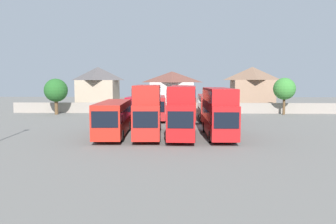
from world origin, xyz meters
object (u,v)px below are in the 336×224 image
object	(u,v)px
tree_behind_wall	(284,89)
bus_3	(182,108)
bus_2	(148,107)
tree_left_of_lot	(56,90)
house_terrace_right	(252,88)
bus_5	(140,106)
bus_8	(208,106)
bus_1	(114,116)
house_terrace_left	(98,88)
bus_6	(156,106)
house_terrace_centre	(172,90)
bus_7	(182,100)
bus_4	(219,110)

from	to	relation	value
tree_behind_wall	bus_3	bearing A→B (deg)	-126.32
bus_2	tree_left_of_lot	bearing A→B (deg)	-144.56
house_terrace_right	bus_5	bearing A→B (deg)	-137.28
bus_3	bus_8	size ratio (longest dim) A/B	1.01
bus_1	bus_2	xyz separation A→B (m)	(3.46, 0.31, 0.90)
bus_2	house_terrace_right	world-z (taller)	house_terrace_right
bus_3	house_terrace_left	xyz separation A→B (m)	(-16.62, 33.88, 1.43)
bus_5	tree_left_of_lot	bearing A→B (deg)	-114.24
bus_6	house_terrace_centre	size ratio (longest dim) A/B	1.23
house_terrace_centre	house_terrace_right	xyz separation A→B (m)	(15.57, 0.63, 0.45)
house_terrace_centre	bus_7	bearing A→B (deg)	-83.86
bus_6	tree_behind_wall	world-z (taller)	tree_behind_wall
bus_6	house_terrace_left	world-z (taller)	house_terrace_left
bus_2	bus_7	xyz separation A→B (m)	(3.52, 14.98, -0.12)
bus_3	house_terrace_centre	distance (m)	32.65
bus_4	house_terrace_left	world-z (taller)	house_terrace_left
bus_6	tree_behind_wall	bearing A→B (deg)	108.32
house_terrace_centre	bus_2	bearing A→B (deg)	-92.86
bus_8	house_terrace_centre	bearing A→B (deg)	-161.41
bus_5	bus_7	world-z (taller)	bus_7
bus_2	bus_8	xyz separation A→B (m)	(7.24, 15.25, -0.88)
house_terrace_right	house_terrace_centre	bearing A→B (deg)	-177.68
bus_3	house_terrace_right	bearing A→B (deg)	159.22
bus_4	bus_5	bearing A→B (deg)	-149.04
bus_7	house_terrace_right	bearing A→B (deg)	138.26
bus_8	house_terrace_centre	size ratio (longest dim) A/B	1.39
bus_8	tree_left_of_lot	distance (m)	25.69
bus_2	bus_8	distance (m)	16.90
bus_7	house_terrace_right	size ratio (longest dim) A/B	1.43
bus_7	house_terrace_centre	world-z (taller)	house_terrace_centre
bus_1	bus_4	world-z (taller)	bus_4
bus_5	house_terrace_left	world-z (taller)	house_terrace_left
house_terrace_left	house_terrace_right	world-z (taller)	house_terrace_left
bus_7	house_terrace_right	xyz separation A→B (m)	(13.67, 18.25, 1.48)
bus_1	house_terrace_left	world-z (taller)	house_terrace_left
bus_4	house_terrace_left	size ratio (longest dim) A/B	1.23
bus_5	tree_behind_wall	distance (m)	24.56
bus_3	house_terrace_right	size ratio (longest dim) A/B	1.44
house_terrace_centre	house_terrace_right	world-z (taller)	house_terrace_right
house_terrace_right	tree_behind_wall	world-z (taller)	house_terrace_right
bus_4	tree_left_of_lot	world-z (taller)	tree_left_of_lot
bus_2	bus_4	world-z (taller)	bus_2
bus_3	bus_8	world-z (taller)	bus_3
bus_8	tree_behind_wall	bearing A→B (deg)	121.46
house_terrace_right	tree_behind_wall	xyz separation A→B (m)	(3.22, -10.13, 0.02)
house_terrace_left	bus_5	bearing A→B (deg)	-60.94
bus_1	bus_5	distance (m)	15.25
bus_7	bus_8	bearing A→B (deg)	89.23
bus_5	bus_6	xyz separation A→B (m)	(2.37, -0.11, -0.01)
bus_4	bus_8	bearing A→B (deg)	178.21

